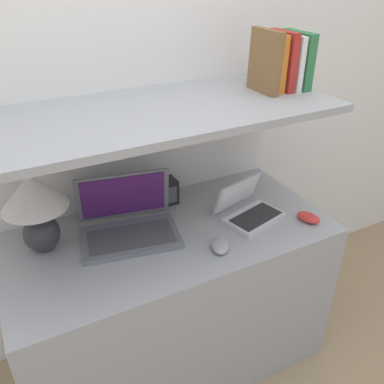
% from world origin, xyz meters
% --- Properties ---
extents(wall_back, '(6.00, 0.05, 2.40)m').
position_xyz_m(wall_back, '(0.00, 0.68, 1.20)').
color(wall_back, white).
rests_on(wall_back, ground_plane).
extents(desk, '(1.28, 0.62, 0.72)m').
position_xyz_m(desk, '(0.00, 0.31, 0.36)').
color(desk, '#999EA3').
rests_on(desk, ground_plane).
extents(back_riser, '(1.28, 0.04, 1.18)m').
position_xyz_m(back_riser, '(0.00, 0.64, 0.59)').
color(back_riser, white).
rests_on(back_riser, ground_plane).
extents(shelf, '(1.28, 0.56, 0.03)m').
position_xyz_m(shelf, '(0.00, 0.38, 1.20)').
color(shelf, '#999EA3').
rests_on(shelf, back_riser).
extents(table_lamp, '(0.23, 0.23, 0.31)m').
position_xyz_m(table_lamp, '(-0.46, 0.43, 0.93)').
color(table_lamp, '#2D2D33').
rests_on(table_lamp, desk).
extents(laptop_large, '(0.41, 0.33, 0.23)m').
position_xyz_m(laptop_large, '(-0.15, 0.38, 0.77)').
color(laptop_large, slate).
rests_on(laptop_large, desk).
extents(laptop_small, '(0.28, 0.25, 0.15)m').
position_xyz_m(laptop_small, '(0.33, 0.26, 0.76)').
color(laptop_small, silver).
rests_on(laptop_small, desk).
extents(computer_mouse, '(0.10, 0.12, 0.03)m').
position_xyz_m(computer_mouse, '(0.12, 0.13, 0.74)').
color(computer_mouse, '#99999E').
rests_on(computer_mouse, desk).
extents(second_mouse, '(0.09, 0.11, 0.03)m').
position_xyz_m(second_mouse, '(0.54, 0.12, 0.74)').
color(second_mouse, red).
rests_on(second_mouse, desk).
extents(router_box, '(0.12, 0.08, 0.11)m').
position_xyz_m(router_box, '(0.06, 0.53, 0.78)').
color(router_box, black).
rests_on(router_box, desk).
extents(book_green, '(0.04, 0.17, 0.21)m').
position_xyz_m(book_green, '(0.59, 0.38, 1.32)').
color(book_green, '#2D7042').
rests_on(book_green, shelf).
extents(book_white, '(0.02, 0.16, 0.20)m').
position_xyz_m(book_white, '(0.55, 0.38, 1.31)').
color(book_white, silver).
rests_on(book_white, shelf).
extents(book_red, '(0.03, 0.15, 0.22)m').
position_xyz_m(book_red, '(0.52, 0.38, 1.32)').
color(book_red, '#A82823').
rests_on(book_red, shelf).
extents(book_orange, '(0.04, 0.13, 0.21)m').
position_xyz_m(book_orange, '(0.48, 0.38, 1.32)').
color(book_orange, orange).
rests_on(book_orange, shelf).
extents(book_brown, '(0.04, 0.17, 0.23)m').
position_xyz_m(book_brown, '(0.44, 0.38, 1.32)').
color(book_brown, brown).
rests_on(book_brown, shelf).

